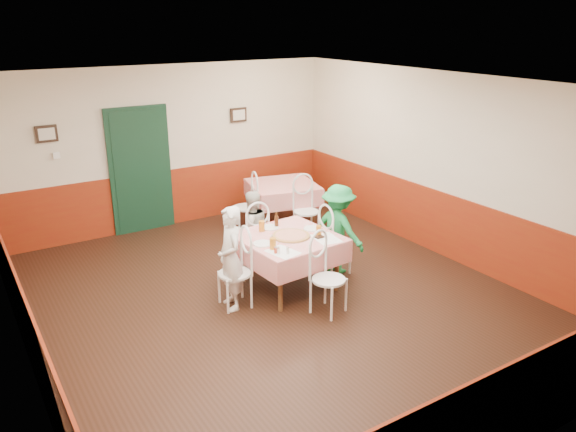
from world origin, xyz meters
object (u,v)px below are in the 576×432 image
main_table (288,263)px  glass_b (319,231)px  chair_right (335,243)px  pizza (291,235)px  chair_second_a (246,207)px  glass_a (273,244)px  chair_second_b (306,212)px  diner_far (251,229)px  chair_near (329,280)px  wallet (319,237)px  second_table (283,204)px  chair_far (254,239)px  glass_c (262,226)px  diner_left (231,258)px  chair_left (235,274)px  diner_right (338,229)px  beer_bottle (276,220)px

main_table → glass_b: size_ratio=8.86×
chair_right → pizza: bearing=97.7°
chair_second_a → glass_a: bearing=-7.7°
chair_second_b → diner_far: diner_far is taller
chair_second_a → diner_far: size_ratio=0.77×
chair_near → wallet: bearing=46.9°
second_table → chair_second_b: size_ratio=1.24×
chair_far → second_table: bearing=-128.8°
chair_near → chair_second_a: (0.45, 3.04, 0.00)m
main_table → pizza: (0.03, -0.03, 0.40)m
chair_second_b → glass_c: (-1.47, -1.08, 0.38)m
chair_far → diner_left: bearing=53.9°
chair_second_a → diner_left: diner_left is taller
glass_b → diner_far: bearing=112.1°
diner_left → pizza: bearing=102.3°
chair_far → chair_left: bearing=55.6°
chair_near → diner_right: size_ratio=0.68×
second_table → glass_c: 2.40m
chair_second_a → chair_second_b: 1.06m
chair_second_b → glass_c: 1.87m
diner_right → pizza: bearing=81.8°
pizza → diner_far: size_ratio=0.43×
chair_second_b → diner_right: size_ratio=0.68×
chair_second_a → beer_bottle: 1.91m
chair_right → glass_b: size_ratio=6.54×
chair_left → wallet: 1.23m
chair_second_a → chair_far: bearing=-10.8°
diner_far → second_table: bearing=-134.7°
chair_left → glass_b: 1.28m
pizza → glass_a: size_ratio=3.33×
main_table → chair_second_b: size_ratio=1.36×
pizza → glass_c: bearing=121.1°
glass_a → beer_bottle: 0.80m
glass_a → glass_c: (0.20, 0.63, -0.00)m
main_table → second_table: size_ratio=1.09×
chair_near → glass_c: size_ratio=6.06×
glass_a → beer_bottle: beer_bottle is taller
chair_second_b → glass_b: (-0.90, -1.63, 0.38)m
chair_second_b → pizza: (-1.24, -1.47, 0.33)m
chair_near → chair_second_b: (1.20, 2.29, 0.00)m
chair_near → glass_b: 0.82m
chair_second_a → glass_c: bearing=-8.7°
second_table → diner_left: size_ratio=0.83×
chair_left → wallet: chair_left is taller
chair_right → pizza: size_ratio=1.81×
chair_second_a → second_table: bearing=102.8°
pizza → diner_right: bearing=6.3°
main_table → chair_far: chair_far is taller
chair_far → glass_b: (0.44, -1.03, 0.38)m
glass_a → chair_far: bearing=73.5°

